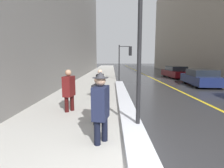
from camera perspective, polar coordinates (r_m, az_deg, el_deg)
The scene contains 13 objects.
ground_plane at distance 3.72m, azimuth 6.95°, elevation -25.52°, with size 160.00×160.00×0.00m, color #2D2D30.
sidewalk_slab at distance 18.26m, azimuth -5.09°, elevation 1.63°, with size 4.00×80.00×0.01m.
road_centre_stripe at distance 18.72m, azimuth 13.54°, elevation 1.58°, with size 0.16×80.00×0.00m.
snow_bank_curb at distance 8.82m, azimuth 3.81°, elevation -4.84°, with size 0.62×12.85×0.17m.
building_facade_right at distance 29.00m, azimuth 29.08°, elevation 18.42°, with size 6.00×36.00×15.47m.
lamp_post at distance 5.10m, azimuth 8.97°, elevation 17.74°, with size 0.28×0.28×4.87m.
traffic_light_near at distance 17.72m, azimuth 4.56°, elevation 9.50°, with size 1.31×0.32×3.46m.
pedestrian_in_fedora at distance 4.23m, azimuth -3.79°, elevation -6.85°, with size 0.42×0.59×1.77m.
pedestrian_trailing at distance 5.50m, azimuth -4.67°, elevation -4.66°, with size 0.38×0.54×1.52m.
pedestrian_in_glasses at distance 7.01m, azimuth -13.99°, elevation -1.44°, with size 0.41×0.59×1.66m.
pedestrian_nearside at distance 9.05m, azimuth -4.03°, elevation 0.44°, with size 0.38×0.54×1.54m.
parked_car_navy at distance 15.46m, azimuth 26.96°, elevation 1.83°, with size 2.25×4.47×1.27m.
parked_car_maroon at distance 21.01m, azimuth 19.91°, elevation 3.66°, with size 1.92×4.71×1.28m.
Camera 1 is at (-0.41, -3.07, 2.06)m, focal length 28.00 mm.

